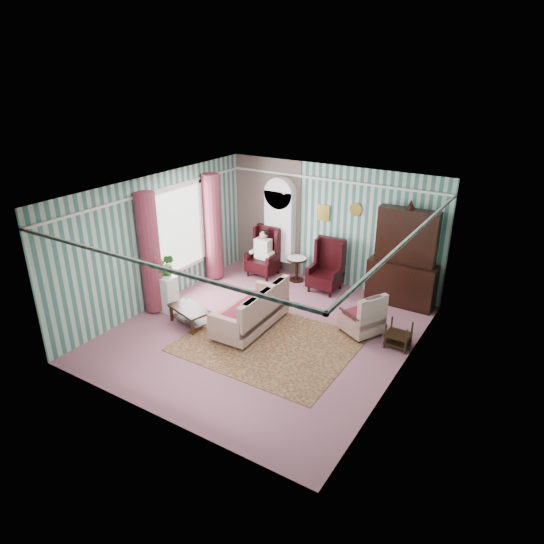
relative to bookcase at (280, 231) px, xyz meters
The scene contains 17 objects.
floor 3.34m from the bookcase, 64.58° to the right, with size 6.00×6.00×0.00m, color #975767.
room_shell 2.90m from the bookcase, 74.62° to the right, with size 5.53×6.02×2.91m.
bookcase is the anchor object (origin of this frame).
dresser_hutch 3.25m from the bookcase, ahead, with size 1.50×0.56×2.36m, color black.
wingback_left 0.68m from the bookcase, 122.66° to the right, with size 0.76×0.80×1.25m, color black.
wingback_right 1.63m from the bookcase, 14.57° to the right, with size 0.76×0.80×1.25m, color black.
seated_woman 0.70m from the bookcase, 122.66° to the right, with size 0.44×0.40×1.18m, color white, non-canonical shape.
round_side_table 1.07m from the bookcase, 20.27° to the right, with size 0.50×0.50×0.60m, color black.
nest_table 4.37m from the bookcase, 26.92° to the right, with size 0.45×0.38×0.54m, color black.
plant_stand 3.39m from the bookcase, 108.49° to the right, with size 0.55×0.35×0.80m, color white.
rug 3.72m from the bookcase, 62.28° to the right, with size 3.20×2.60×0.01m, color #491820.
sofa 3.04m from the bookcase, 70.41° to the right, with size 1.86×0.90×0.96m, color #C3B797.
floral_armchair 3.59m from the bookcase, 31.19° to the right, with size 0.76×0.84×0.94m, color #C2B596.
coffee_table 3.50m from the bookcase, 92.29° to the right, with size 0.91×0.49×0.39m, color black.
potted_plant_a 3.44m from the bookcase, 108.32° to the right, with size 0.42×0.36×0.47m, color #1A551D.
potted_plant_b 3.18m from the bookcase, 107.67° to the right, with size 0.27×0.22×0.50m, color #1E4916.
potted_plant_c 3.28m from the bookcase, 109.40° to the right, with size 0.20×0.20×0.36m, color #21531A.
Camera 1 is at (4.65, -7.16, 5.00)m, focal length 32.00 mm.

